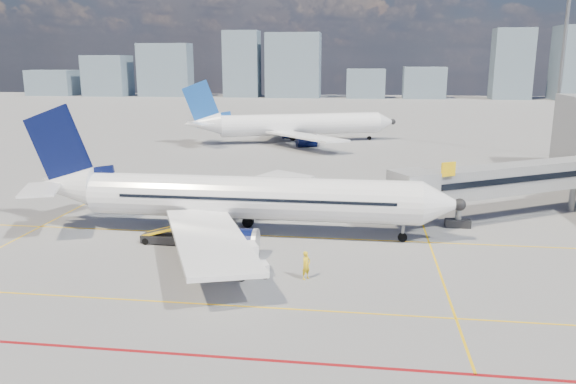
# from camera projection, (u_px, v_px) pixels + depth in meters

# --- Properties ---
(ground) EXTENTS (420.00, 420.00, 0.00)m
(ground) POSITION_uv_depth(u_px,v_px,m) (240.00, 269.00, 39.92)
(ground) COLOR gray
(ground) RESTS_ON ground
(apron_markings) EXTENTS (90.00, 35.12, 0.01)m
(apron_markings) POSITION_uv_depth(u_px,v_px,m) (219.00, 291.00, 36.22)
(apron_markings) COLOR yellow
(apron_markings) RESTS_ON ground
(jet_bridge) EXTENTS (23.55, 15.78, 6.30)m
(jet_bridge) POSITION_uv_depth(u_px,v_px,m) (525.00, 179.00, 52.35)
(jet_bridge) COLOR gray
(jet_bridge) RESTS_ON ground
(floodlight_mast_ne) EXTENTS (3.20, 0.61, 25.45)m
(floodlight_mast_ne) POSITION_uv_depth(u_px,v_px,m) (562.00, 67.00, 84.98)
(floodlight_mast_ne) COLOR gray
(floodlight_mast_ne) RESTS_ON ground
(distant_skyline) EXTENTS (259.65, 13.47, 27.10)m
(distant_skyline) POSITION_uv_depth(u_px,v_px,m) (330.00, 71.00, 221.53)
(distant_skyline) COLOR slate
(distant_skyline) RESTS_ON ground
(main_aircraft) EXTENTS (37.34, 32.55, 10.94)m
(main_aircraft) POSITION_uv_depth(u_px,v_px,m) (234.00, 198.00, 47.18)
(main_aircraft) COLOR white
(main_aircraft) RESTS_ON ground
(second_aircraft) EXTENTS (37.72, 32.01, 11.44)m
(second_aircraft) POSITION_uv_depth(u_px,v_px,m) (292.00, 125.00, 100.74)
(second_aircraft) COLOR white
(second_aircraft) RESTS_ON ground
(baggage_tug) EXTENTS (2.55, 2.10, 1.55)m
(baggage_tug) POSITION_uv_depth(u_px,v_px,m) (250.00, 267.00, 38.33)
(baggage_tug) COLOR white
(baggage_tug) RESTS_ON ground
(cargo_dolly) EXTENTS (4.27, 3.12, 2.14)m
(cargo_dolly) POSITION_uv_depth(u_px,v_px,m) (231.00, 259.00, 38.65)
(cargo_dolly) COLOR black
(cargo_dolly) RESTS_ON ground
(belt_loader) EXTENTS (5.46, 1.68, 2.21)m
(belt_loader) POSITION_uv_depth(u_px,v_px,m) (167.00, 237.00, 45.49)
(belt_loader) COLOR black
(belt_loader) RESTS_ON ground
(ramp_worker) EXTENTS (0.81, 0.85, 1.96)m
(ramp_worker) POSITION_uv_depth(u_px,v_px,m) (306.00, 265.00, 37.97)
(ramp_worker) COLOR yellow
(ramp_worker) RESTS_ON ground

